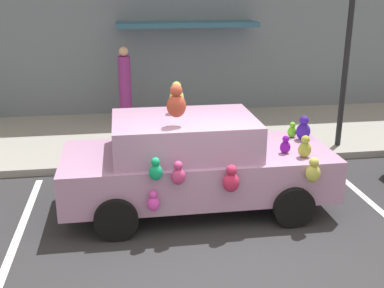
{
  "coord_description": "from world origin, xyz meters",
  "views": [
    {
      "loc": [
        -1.25,
        -5.79,
        3.53
      ],
      "look_at": [
        -0.09,
        1.86,
        0.9
      ],
      "focal_mm": 44.18,
      "sensor_mm": 36.0,
      "label": 1
    }
  ],
  "objects": [
    {
      "name": "street_lamp_post",
      "position": [
        3.43,
        3.5,
        2.63
      ],
      "size": [
        0.28,
        0.28,
        4.07
      ],
      "color": "black",
      "rests_on": "sidewalk"
    },
    {
      "name": "ground_plane",
      "position": [
        0.0,
        0.0,
        0.0
      ],
      "size": [
        60.0,
        60.0,
        0.0
      ],
      "primitive_type": "plane",
      "color": "#2D2D30"
    },
    {
      "name": "pedestrian_walking_past",
      "position": [
        -1.15,
        6.04,
        1.07
      ],
      "size": [
        0.31,
        0.31,
        1.93
      ],
      "color": "#862B79",
      "rests_on": "sidewalk"
    },
    {
      "name": "parking_stripe_rear",
      "position": [
        -2.87,
        1.0,
        0.0
      ],
      "size": [
        0.12,
        3.6,
        0.01
      ],
      "primitive_type": "cube",
      "color": "silver",
      "rests_on": "ground"
    },
    {
      "name": "sidewalk",
      "position": [
        0.0,
        5.0,
        0.07
      ],
      "size": [
        24.0,
        4.0,
        0.15
      ],
      "primitive_type": "cube",
      "color": "gray",
      "rests_on": "ground"
    },
    {
      "name": "parking_stripe_front",
      "position": [
        2.85,
        1.0,
        0.0
      ],
      "size": [
        0.12,
        3.6,
        0.01
      ],
      "primitive_type": "cube",
      "color": "silver",
      "rests_on": "ground"
    },
    {
      "name": "teddy_bear_on_sidewalk",
      "position": [
        -1.04,
        3.43,
        0.5
      ],
      "size": [
        0.39,
        0.33,
        0.75
      ],
      "color": "#9E723D",
      "rests_on": "sidewalk"
    },
    {
      "name": "plush_covered_car",
      "position": [
        -0.13,
        1.25,
        0.8
      ],
      "size": [
        4.3,
        2.04,
        2.17
      ],
      "color": "#B184AA",
      "rests_on": "ground"
    }
  ]
}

